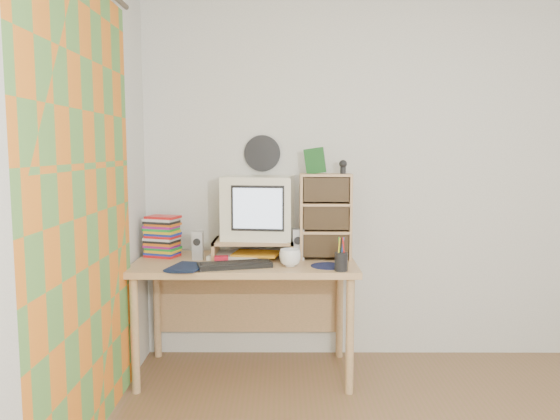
{
  "coord_description": "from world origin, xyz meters",
  "views": [
    {
      "loc": [
        -0.79,
        -2.05,
        1.46
      ],
      "look_at": [
        -0.81,
        1.33,
        1.08
      ],
      "focal_mm": 35.0,
      "sensor_mm": 36.0,
      "label": 1
    }
  ],
  "objects_px": {
    "dvd_stack": "(162,235)",
    "crt_monitor": "(259,207)",
    "desk": "(246,279)",
    "diary": "(173,264)",
    "cd_rack": "(325,216)",
    "keyboard": "(235,265)",
    "mug": "(290,258)"
  },
  "relations": [
    {
      "from": "cd_rack",
      "to": "diary",
      "type": "distance_m",
      "value": 1.02
    },
    {
      "from": "cd_rack",
      "to": "mug",
      "type": "distance_m",
      "value": 0.4
    },
    {
      "from": "diary",
      "to": "keyboard",
      "type": "bearing_deg",
      "value": 18.32
    },
    {
      "from": "dvd_stack",
      "to": "crt_monitor",
      "type": "bearing_deg",
      "value": 19.79
    },
    {
      "from": "desk",
      "to": "dvd_stack",
      "type": "distance_m",
      "value": 0.63
    },
    {
      "from": "crt_monitor",
      "to": "diary",
      "type": "distance_m",
      "value": 0.7
    },
    {
      "from": "desk",
      "to": "dvd_stack",
      "type": "bearing_deg",
      "value": 172.76
    },
    {
      "from": "desk",
      "to": "cd_rack",
      "type": "xyz_separation_m",
      "value": [
        0.52,
        0.01,
        0.41
      ]
    },
    {
      "from": "keyboard",
      "to": "mug",
      "type": "bearing_deg",
      "value": -9.58
    },
    {
      "from": "crt_monitor",
      "to": "keyboard",
      "type": "height_order",
      "value": "crt_monitor"
    },
    {
      "from": "desk",
      "to": "keyboard",
      "type": "height_order",
      "value": "keyboard"
    },
    {
      "from": "keyboard",
      "to": "desk",
      "type": "bearing_deg",
      "value": 64.38
    },
    {
      "from": "dvd_stack",
      "to": "mug",
      "type": "bearing_deg",
      "value": -1.29
    },
    {
      "from": "desk",
      "to": "mug",
      "type": "xyz_separation_m",
      "value": [
        0.29,
        -0.23,
        0.19
      ]
    },
    {
      "from": "keyboard",
      "to": "diary",
      "type": "xyz_separation_m",
      "value": [
        -0.37,
        -0.03,
        0.01
      ]
    },
    {
      "from": "dvd_stack",
      "to": "mug",
      "type": "distance_m",
      "value": 0.9
    },
    {
      "from": "desk",
      "to": "diary",
      "type": "xyz_separation_m",
      "value": [
        -0.42,
        -0.29,
        0.16
      ]
    },
    {
      "from": "crt_monitor",
      "to": "dvd_stack",
      "type": "bearing_deg",
      "value": -170.97
    },
    {
      "from": "crt_monitor",
      "to": "cd_rack",
      "type": "bearing_deg",
      "value": -2.15
    },
    {
      "from": "diary",
      "to": "mug",
      "type": "bearing_deg",
      "value": 19.0
    },
    {
      "from": "desk",
      "to": "cd_rack",
      "type": "height_order",
      "value": "cd_rack"
    },
    {
      "from": "desk",
      "to": "mug",
      "type": "bearing_deg",
      "value": -38.81
    },
    {
      "from": "desk",
      "to": "diary",
      "type": "height_order",
      "value": "diary"
    },
    {
      "from": "dvd_stack",
      "to": "cd_rack",
      "type": "relative_size",
      "value": 0.52
    },
    {
      "from": "crt_monitor",
      "to": "diary",
      "type": "bearing_deg",
      "value": -135.42
    },
    {
      "from": "desk",
      "to": "dvd_stack",
      "type": "relative_size",
      "value": 4.87
    },
    {
      "from": "desk",
      "to": "cd_rack",
      "type": "relative_size",
      "value": 2.53
    },
    {
      "from": "crt_monitor",
      "to": "mug",
      "type": "distance_m",
      "value": 0.47
    },
    {
      "from": "mug",
      "to": "crt_monitor",
      "type": "bearing_deg",
      "value": 122.73
    },
    {
      "from": "crt_monitor",
      "to": "dvd_stack",
      "type": "height_order",
      "value": "crt_monitor"
    },
    {
      "from": "desk",
      "to": "keyboard",
      "type": "distance_m",
      "value": 0.31
    },
    {
      "from": "desk",
      "to": "dvd_stack",
      "type": "xyz_separation_m",
      "value": [
        -0.56,
        0.07,
        0.28
      ]
    }
  ]
}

